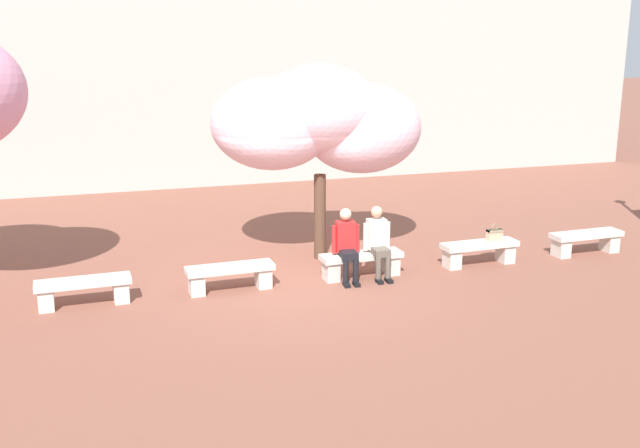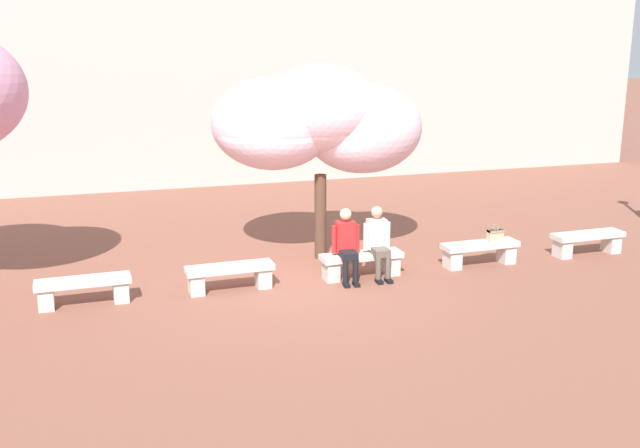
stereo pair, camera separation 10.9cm
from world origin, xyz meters
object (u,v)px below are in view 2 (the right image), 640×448
Objects in this scene: stone_bench_center at (230,274)px; cherry_tree_main at (316,121)px; stone_bench_far_east at (588,240)px; stone_bench_east_end at (480,250)px; handbag at (495,234)px; person_seated_left at (347,242)px; stone_bench_near_east at (361,262)px; person_seated_right at (378,239)px; stone_bench_near_west at (83,288)px.

cherry_tree_main is at bearing 36.10° from stone_bench_center.
cherry_tree_main is (-5.20, 1.46, 2.39)m from stone_bench_far_east.
stone_bench_east_end is 2.40m from stone_bench_far_east.
handbag is (5.11, 0.01, 0.29)m from stone_bench_center.
stone_bench_east_end is at bearing -27.59° from cherry_tree_main.
person_seated_left reaches higher than stone_bench_east_end.
stone_bench_far_east is (2.40, 0.00, 0.00)m from stone_bench_east_end.
person_seated_right is (0.29, -0.05, 0.41)m from stone_bench_near_east.
stone_bench_near_west is at bearing 180.00° from stone_bench_near_east.
cherry_tree_main is (-2.80, 1.46, 2.39)m from stone_bench_east_end.
stone_bench_center is 1.00× the size of stone_bench_east_end.
stone_bench_near_west is 7.20m from stone_bench_east_end.
handbag reaches higher than stone_bench_near_west.
stone_bench_far_east is 1.17× the size of person_seated_right.
stone_bench_center is 0.38× the size of cherry_tree_main.
cherry_tree_main is (2.00, 1.46, 2.39)m from stone_bench_center.
stone_bench_near_east and stone_bench_far_east have the same top height.
stone_bench_east_end is at bearing 1.45° from person_seated_right.
person_seated_left is 1.00× the size of person_seated_right.
handbag is at bearing 1.13° from person_seated_left.
stone_bench_near_east is at bearing 9.90° from person_seated_left.
stone_bench_center is 5.12m from handbag.
person_seated_left is 0.32× the size of cherry_tree_main.
stone_bench_near_west and stone_bench_near_east have the same top height.
stone_bench_east_end is 0.42m from handbag.
person_seated_left and person_seated_right have the same top height.
person_seated_left is 3.81× the size of handbag.
stone_bench_east_end is 1.17× the size of person_seated_left.
stone_bench_center and stone_bench_east_end have the same top height.
person_seated_left is at bearing -1.45° from stone_bench_center.
cherry_tree_main is at bearing 114.49° from person_seated_right.
stone_bench_near_west is at bearing 180.00° from stone_bench_center.
stone_bench_near_west is 4.47× the size of handbag.
person_seated_right is (2.70, -0.05, 0.41)m from stone_bench_center.
handbag is (7.52, 0.01, 0.29)m from stone_bench_near_west.
stone_bench_near_east and stone_bench_east_end have the same top height.
person_seated_right is at bearing -178.55° from stone_bench_east_end.
stone_bench_near_east is 0.51m from person_seated_left.
handbag is at bearing 1.20° from stone_bench_east_end.
person_seated_right is at bearing -0.03° from person_seated_left.
stone_bench_near_west is 1.00× the size of stone_bench_center.
stone_bench_far_east is at bearing -0.18° from handbag.
stone_bench_near_east is at bearing -179.86° from handbag.
stone_bench_center is 2.14m from person_seated_left.
stone_bench_near_east is 4.80m from stone_bench_far_east.
stone_bench_near_east is 2.83m from cherry_tree_main.
stone_bench_near_east is 1.17× the size of person_seated_right.
person_seated_left is at bearing -170.10° from stone_bench_near_east.
handbag is 0.08× the size of cherry_tree_main.
stone_bench_center is 1.17× the size of person_seated_left.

